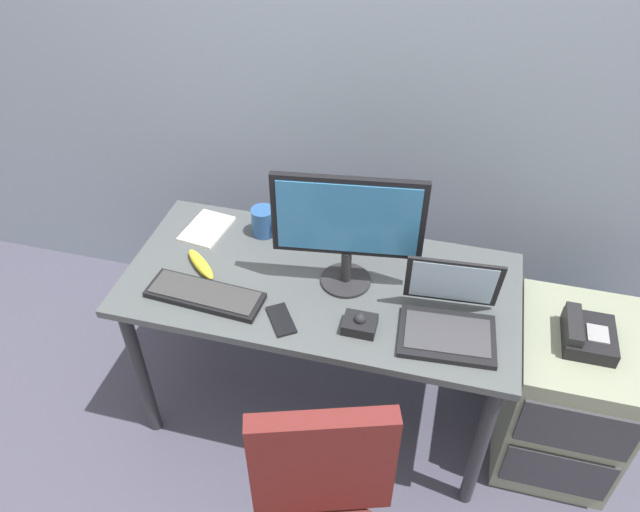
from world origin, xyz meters
TOP-DOWN VIEW (x-y plane):
  - ground_plane at (0.00, 0.00)m, footprint 8.00×8.00m
  - back_wall at (0.00, 0.68)m, footprint 6.00×0.10m
  - desk at (0.00, 0.00)m, footprint 1.41×0.67m
  - file_cabinet at (0.94, 0.05)m, footprint 0.42×0.53m
  - desk_phone at (0.93, 0.04)m, footprint 0.17×0.20m
  - monitor_main at (0.09, 0.02)m, footprint 0.51×0.18m
  - keyboard at (-0.37, -0.18)m, footprint 0.42×0.16m
  - laptop at (0.46, -0.11)m, footprint 0.33×0.30m
  - trackball_mouse at (0.18, -0.19)m, footprint 0.11×0.09m
  - coffee_mug at (-0.28, 0.21)m, footprint 0.10×0.09m
  - paper_notepad at (-0.51, 0.18)m, footprint 0.17×0.23m
  - cell_phone at (-0.08, -0.22)m, footprint 0.14×0.16m
  - banana at (-0.44, -0.04)m, footprint 0.17×0.16m

SIDE VIEW (x-z plane):
  - ground_plane at x=0.00m, z-range 0.00..0.00m
  - file_cabinet at x=0.94m, z-range 0.00..0.63m
  - desk at x=0.00m, z-range 0.28..1.02m
  - desk_phone at x=0.93m, z-range 0.62..0.72m
  - cell_phone at x=-0.08m, z-range 0.74..0.75m
  - paper_notepad at x=-0.51m, z-range 0.74..0.75m
  - keyboard at x=-0.37m, z-range 0.74..0.77m
  - banana at x=-0.44m, z-range 0.74..0.78m
  - trackball_mouse at x=0.18m, z-range 0.73..0.79m
  - laptop at x=0.46m, z-range 0.67..0.91m
  - coffee_mug at x=-0.28m, z-range 0.74..0.85m
  - monitor_main at x=0.09m, z-range 0.78..1.22m
  - back_wall at x=0.00m, z-range 0.00..2.80m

